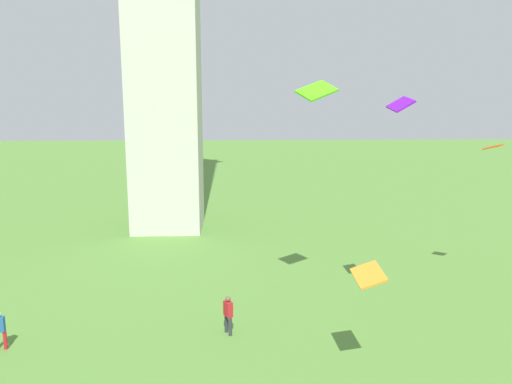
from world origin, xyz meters
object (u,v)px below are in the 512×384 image
at_px(kite_flying_3, 317,91).
at_px(kite_flying_5, 368,275).
at_px(kite_flying_1, 493,147).
at_px(person_0, 228,313).
at_px(kite_flying_2, 401,104).

bearing_deg(kite_flying_3, kite_flying_5, -111.02).
height_order(kite_flying_1, kite_flying_5, kite_flying_1).
distance_m(person_0, kite_flying_1, 17.05).
bearing_deg(kite_flying_1, kite_flying_3, 60.73).
bearing_deg(person_0, kite_flying_1, 82.92).
xyz_separation_m(person_0, kite_flying_2, (7.78, 0.78, 9.46)).
xyz_separation_m(kite_flying_2, kite_flying_3, (-3.52, 1.69, 0.60)).
distance_m(person_0, kite_flying_5, 7.49).
xyz_separation_m(person_0, kite_flying_1, (14.53, 5.48, 7.04)).
distance_m(kite_flying_2, kite_flying_3, 3.95).
bearing_deg(kite_flying_5, kite_flying_1, -47.26).
distance_m(kite_flying_1, kite_flying_2, 8.58).
bearing_deg(kite_flying_2, kite_flying_1, -59.50).
bearing_deg(kite_flying_3, kite_flying_2, -56.25).
xyz_separation_m(person_0, kite_flying_3, (4.26, 2.47, 10.06)).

